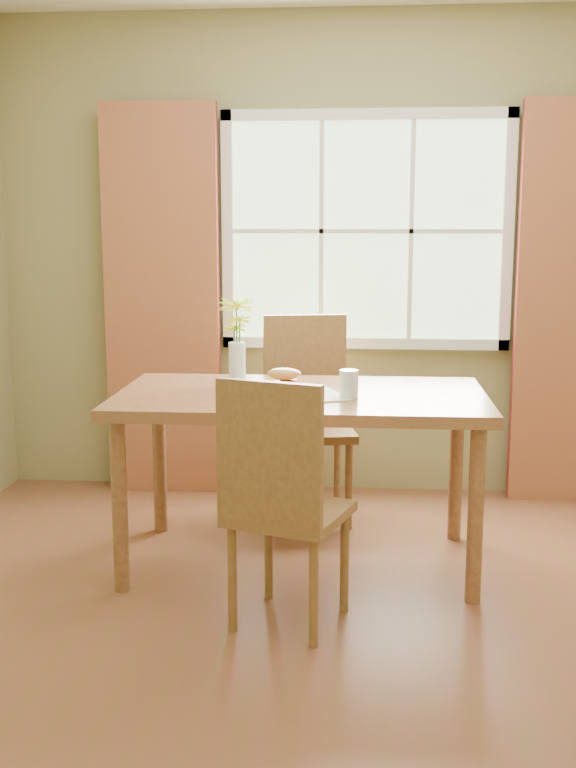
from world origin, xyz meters
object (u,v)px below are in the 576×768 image
(chair_near, at_px, (281,494))
(water_glass, at_px, (349,385))
(flower_vase, at_px, (237,333))
(dining_table, at_px, (301,411))
(croissant_sandwich, at_px, (284,381))
(chair_far, at_px, (307,408))

(chair_near, bearing_deg, water_glass, 86.36)
(flower_vase, bearing_deg, water_glass, -29.76)
(dining_table, xyz_separation_m, croissant_sandwich, (-0.07, -0.13, 0.16))
(dining_table, bearing_deg, chair_far, 91.17)
(chair_far, relative_size, water_glass, 8.69)
(croissant_sandwich, bearing_deg, chair_near, -89.53)
(dining_table, height_order, chair_far, chair_far)
(dining_table, relative_size, flower_vase, 4.07)
(dining_table, distance_m, croissant_sandwich, 0.22)
(croissant_sandwich, bearing_deg, flower_vase, 124.02)
(dining_table, bearing_deg, water_glass, -27.28)
(chair_near, distance_m, croissant_sandwich, 0.66)
(chair_near, bearing_deg, croissant_sandwich, 112.39)
(water_glass, bearing_deg, dining_table, 152.98)
(chair_near, relative_size, water_glass, 8.08)
(dining_table, bearing_deg, croissant_sandwich, -116.52)
(dining_table, relative_size, croissant_sandwich, 10.32)
(croissant_sandwich, xyz_separation_m, flower_vase, (-0.25, 0.33, 0.17))
(chair_near, bearing_deg, chair_far, 108.16)
(croissant_sandwich, distance_m, water_glass, 0.28)
(chair_near, relative_size, croissant_sandwich, 6.22)
(chair_near, xyz_separation_m, water_glass, (0.24, 0.59, 0.32))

